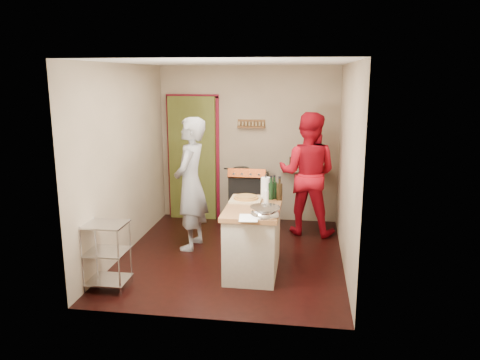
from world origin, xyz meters
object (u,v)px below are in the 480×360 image
stove (249,198)px  wire_shelving (107,252)px  person_stripe (191,184)px  person_red (307,174)px  island (253,237)px

stove → wire_shelving: 2.94m
person_stripe → person_red: (1.63, 0.89, 0.01)m
wire_shelving → person_red: person_red is taller
stove → person_stripe: 1.45m
person_stripe → wire_shelving: bearing=-19.3°
person_red → stove: bearing=-6.1°
island → person_red: person_red is taller
wire_shelving → person_red: (2.28, 2.33, 0.51)m
wire_shelving → person_stripe: (0.65, 1.44, 0.50)m
wire_shelving → person_stripe: 1.66m
stove → wire_shelving: (-1.33, -2.62, -0.01)m
island → person_stripe: bearing=144.2°
island → person_stripe: person_stripe is taller
wire_shelving → person_stripe: size_ratio=0.42×
person_stripe → stove: bearing=155.2°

